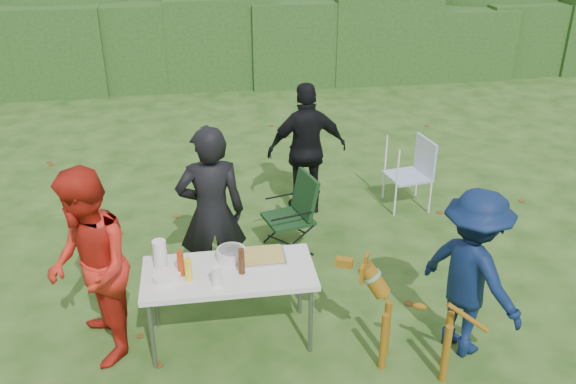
{
  "coord_description": "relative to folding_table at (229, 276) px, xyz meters",
  "views": [
    {
      "loc": [
        -0.51,
        -4.72,
        3.72
      ],
      "look_at": [
        0.3,
        0.67,
        1.0
      ],
      "focal_mm": 38.0,
      "sensor_mm": 36.0,
      "label": 1
    }
  ],
  "objects": [
    {
      "name": "person_cook",
      "position": [
        -0.11,
        0.76,
        0.22
      ],
      "size": [
        0.68,
        0.47,
        1.81
      ],
      "primitive_type": "imported",
      "rotation": [
        0.0,
        0.0,
        3.19
      ],
      "color": "black",
      "rests_on": "ground"
    },
    {
      "name": "lawn_chair",
      "position": [
        2.42,
        2.31,
        -0.23
      ],
      "size": [
        0.62,
        0.62,
        0.91
      ],
      "primitive_type": null,
      "rotation": [
        0.0,
        0.0,
        3.31
      ],
      "color": "#426DB7",
      "rests_on": "ground"
    },
    {
      "name": "person_black_puffy",
      "position": [
        1.12,
        2.36,
        0.16
      ],
      "size": [
        1.02,
        0.48,
        1.69
      ],
      "primitive_type": "imported",
      "rotation": [
        0.0,
        0.0,
        3.21
      ],
      "color": "black",
      "rests_on": "ground"
    },
    {
      "name": "beer_bottle",
      "position": [
        0.11,
        -0.05,
        0.17
      ],
      "size": [
        0.06,
        0.06,
        0.24
      ],
      "primitive_type": "cylinder",
      "color": "#47230F",
      "rests_on": "folding_table"
    },
    {
      "name": "focaccia_bread",
      "position": [
        0.3,
        0.16,
        0.09
      ],
      "size": [
        0.4,
        0.26,
        0.04
      ],
      "primitive_type": "cube",
      "color": "tan",
      "rests_on": "food_tray"
    },
    {
      "name": "mustard_bottle",
      "position": [
        -0.34,
        -0.09,
        0.15
      ],
      "size": [
        0.06,
        0.06,
        0.2
      ],
      "primitive_type": "cylinder",
      "color": "yellow",
      "rests_on": "folding_table"
    },
    {
      "name": "plate_stack",
      "position": [
        -0.53,
        -0.05,
        0.08
      ],
      "size": [
        0.24,
        0.24,
        0.05
      ],
      "primitive_type": "cylinder",
      "color": "white",
      "rests_on": "folding_table"
    },
    {
      "name": "paper_towel_roll",
      "position": [
        -0.58,
        0.16,
        0.18
      ],
      "size": [
        0.12,
        0.12,
        0.26
      ],
      "primitive_type": "cylinder",
      "color": "white",
      "rests_on": "folding_table"
    },
    {
      "name": "child",
      "position": [
        2.04,
        -0.42,
        0.09
      ],
      "size": [
        0.98,
        1.16,
        1.56
      ],
      "primitive_type": "imported",
      "rotation": [
        0.0,
        0.0,
        2.06
      ],
      "color": "#0B1A40",
      "rests_on": "ground"
    },
    {
      "name": "folding_table",
      "position": [
        0.0,
        0.0,
        0.0
      ],
      "size": [
        1.5,
        0.7,
        0.74
      ],
      "color": "silver",
      "rests_on": "ground"
    },
    {
      "name": "camping_chair",
      "position": [
        0.74,
        1.46,
        -0.23
      ],
      "size": [
        0.69,
        0.69,
        0.91
      ],
      "primitive_type": null,
      "rotation": [
        0.0,
        0.0,
        3.4
      ],
      "color": "#143316",
      "rests_on": "ground"
    },
    {
      "name": "cup_stack",
      "position": [
        -0.11,
        -0.2,
        0.14
      ],
      "size": [
        0.08,
        0.08,
        0.18
      ],
      "primitive_type": "cylinder",
      "color": "white",
      "rests_on": "folding_table"
    },
    {
      "name": "person_red_jacket",
      "position": [
        -1.15,
        -0.02,
        0.2
      ],
      "size": [
        0.88,
        1.01,
        1.77
      ],
      "primitive_type": "imported",
      "rotation": [
        0.0,
        0.0,
        -1.3
      ],
      "color": "red",
      "rests_on": "ground"
    },
    {
      "name": "pasta_bowl",
      "position": [
        0.04,
        0.19,
        0.1
      ],
      "size": [
        0.26,
        0.26,
        0.1
      ],
      "primitive_type": "cylinder",
      "color": "silver",
      "rests_on": "folding_table"
    },
    {
      "name": "dog",
      "position": [
        1.52,
        -0.61,
        -0.2
      ],
      "size": [
        1.11,
        0.81,
        0.98
      ],
      "primitive_type": null,
      "rotation": [
        0.0,
        0.0,
        2.7
      ],
      "color": "brown",
      "rests_on": "ground"
    },
    {
      "name": "hedge_row",
      "position": [
        0.36,
        8.26,
        0.16
      ],
      "size": [
        22.0,
        1.4,
        1.7
      ],
      "primitive_type": "cube",
      "color": "#23471C",
      "rests_on": "ground"
    },
    {
      "name": "ketchup_bottle",
      "position": [
        -0.4,
        -0.0,
        0.16
      ],
      "size": [
        0.06,
        0.06,
        0.22
      ],
      "primitive_type": "cylinder",
      "color": "#B4330B",
      "rests_on": "folding_table"
    },
    {
      "name": "ground",
      "position": [
        0.36,
        0.26,
        -0.69
      ],
      "size": [
        80.0,
        80.0,
        0.0
      ],
      "primitive_type": "plane",
      "color": "#1E4211"
    },
    {
      "name": "food_tray",
      "position": [
        0.3,
        0.16,
        0.06
      ],
      "size": [
        0.45,
        0.3,
        0.02
      ],
      "primitive_type": "cube",
      "color": "#B7B7BA",
      "rests_on": "folding_table"
    }
  ]
}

